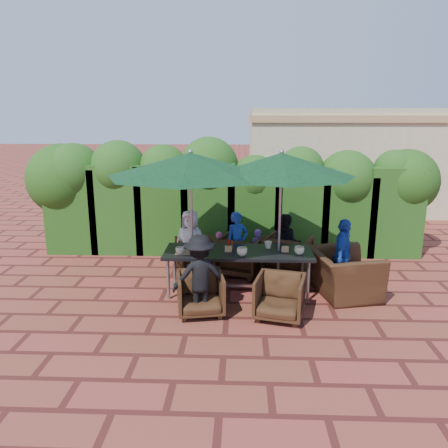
{
  "coord_description": "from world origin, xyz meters",
  "views": [
    {
      "loc": [
        0.21,
        -7.21,
        2.99
      ],
      "look_at": [
        -0.1,
        0.4,
        1.1
      ],
      "focal_mm": 35.0,
      "sensor_mm": 36.0,
      "label": 1
    }
  ],
  "objects_px": {
    "chair_far_mid": "(240,254)",
    "chair_end_right": "(344,267)",
    "umbrella_right": "(281,165)",
    "umbrella_left": "(191,165)",
    "dining_table": "(238,255)",
    "chair_near_right": "(280,295)",
    "chair_far_right": "(288,253)",
    "chair_near_left": "(200,292)",
    "chair_far_left": "(196,253)"
  },
  "relations": [
    {
      "from": "umbrella_right",
      "to": "chair_far_right",
      "type": "distance_m",
      "value": 2.0
    },
    {
      "from": "umbrella_left",
      "to": "chair_near_left",
      "type": "distance_m",
      "value": 2.07
    },
    {
      "from": "umbrella_left",
      "to": "chair_near_left",
      "type": "bearing_deg",
      "value": -76.06
    },
    {
      "from": "chair_near_left",
      "to": "chair_near_right",
      "type": "bearing_deg",
      "value": -14.95
    },
    {
      "from": "umbrella_right",
      "to": "chair_far_right",
      "type": "xyz_separation_m",
      "value": [
        0.26,
        0.85,
        -1.79
      ]
    },
    {
      "from": "dining_table",
      "to": "chair_far_mid",
      "type": "bearing_deg",
      "value": 88.03
    },
    {
      "from": "chair_near_left",
      "to": "chair_far_left",
      "type": "bearing_deg",
      "value": 87.49
    },
    {
      "from": "chair_far_mid",
      "to": "chair_near_left",
      "type": "xyz_separation_m",
      "value": [
        -0.6,
        -1.76,
        -0.05
      ]
    },
    {
      "from": "chair_far_mid",
      "to": "umbrella_left",
      "type": "bearing_deg",
      "value": 66.24
    },
    {
      "from": "chair_far_mid",
      "to": "chair_near_right",
      "type": "relative_size",
      "value": 1.13
    },
    {
      "from": "chair_far_right",
      "to": "chair_end_right",
      "type": "distance_m",
      "value": 1.28
    },
    {
      "from": "umbrella_left",
      "to": "chair_far_right",
      "type": "bearing_deg",
      "value": 27.25
    },
    {
      "from": "chair_far_mid",
      "to": "dining_table",
      "type": "bearing_deg",
      "value": 107.3
    },
    {
      "from": "umbrella_left",
      "to": "chair_near_right",
      "type": "relative_size",
      "value": 3.8
    },
    {
      "from": "chair_far_left",
      "to": "chair_far_right",
      "type": "relative_size",
      "value": 0.87
    },
    {
      "from": "dining_table",
      "to": "chair_near_right",
      "type": "xyz_separation_m",
      "value": [
        0.64,
        -0.97,
        -0.31
      ]
    },
    {
      "from": "umbrella_right",
      "to": "chair_far_left",
      "type": "height_order",
      "value": "umbrella_right"
    },
    {
      "from": "umbrella_left",
      "to": "chair_far_mid",
      "type": "xyz_separation_m",
      "value": [
        0.82,
        0.88,
        -1.8
      ]
    },
    {
      "from": "umbrella_right",
      "to": "chair_end_right",
      "type": "distance_m",
      "value": 2.03
    },
    {
      "from": "umbrella_right",
      "to": "chair_near_right",
      "type": "distance_m",
      "value": 2.12
    },
    {
      "from": "dining_table",
      "to": "umbrella_left",
      "type": "distance_m",
      "value": 1.73
    },
    {
      "from": "chair_near_right",
      "to": "chair_end_right",
      "type": "height_order",
      "value": "chair_end_right"
    },
    {
      "from": "chair_near_right",
      "to": "chair_far_left",
      "type": "bearing_deg",
      "value": 139.75
    },
    {
      "from": "umbrella_left",
      "to": "chair_end_right",
      "type": "distance_m",
      "value": 3.1
    },
    {
      "from": "dining_table",
      "to": "chair_far_left",
      "type": "bearing_deg",
      "value": 128.34
    },
    {
      "from": "chair_far_right",
      "to": "chair_end_right",
      "type": "bearing_deg",
      "value": 153.51
    },
    {
      "from": "chair_far_mid",
      "to": "chair_far_right",
      "type": "height_order",
      "value": "chair_far_right"
    },
    {
      "from": "umbrella_left",
      "to": "chair_end_right",
      "type": "relative_size",
      "value": 2.39
    },
    {
      "from": "umbrella_right",
      "to": "chair_end_right",
      "type": "height_order",
      "value": "umbrella_right"
    },
    {
      "from": "umbrella_right",
      "to": "chair_end_right",
      "type": "relative_size",
      "value": 2.12
    },
    {
      "from": "dining_table",
      "to": "chair_end_right",
      "type": "bearing_deg",
      "value": -1.41
    },
    {
      "from": "chair_far_right",
      "to": "chair_near_right",
      "type": "bearing_deg",
      "value": 102.33
    },
    {
      "from": "umbrella_left",
      "to": "dining_table",
      "type": "bearing_deg",
      "value": -0.71
    },
    {
      "from": "umbrella_left",
      "to": "chair_far_left",
      "type": "xyz_separation_m",
      "value": [
        -0.05,
        1.05,
        -1.85
      ]
    },
    {
      "from": "chair_near_left",
      "to": "chair_near_right",
      "type": "height_order",
      "value": "chair_near_right"
    },
    {
      "from": "chair_far_left",
      "to": "dining_table",
      "type": "bearing_deg",
      "value": 109.27
    },
    {
      "from": "chair_near_right",
      "to": "umbrella_right",
      "type": "bearing_deg",
      "value": 100.64
    },
    {
      "from": "umbrella_left",
      "to": "chair_far_left",
      "type": "height_order",
      "value": "umbrella_left"
    },
    {
      "from": "dining_table",
      "to": "chair_end_right",
      "type": "relative_size",
      "value": 2.17
    },
    {
      "from": "chair_far_mid",
      "to": "chair_near_right",
      "type": "xyz_separation_m",
      "value": [
        0.61,
        -1.86,
        -0.05
      ]
    },
    {
      "from": "dining_table",
      "to": "chair_far_right",
      "type": "relative_size",
      "value": 2.96
    },
    {
      "from": "chair_far_left",
      "to": "chair_near_right",
      "type": "xyz_separation_m",
      "value": [
        1.48,
        -2.03,
        -0.0
      ]
    },
    {
      "from": "umbrella_left",
      "to": "chair_far_left",
      "type": "distance_m",
      "value": 2.12
    },
    {
      "from": "chair_end_right",
      "to": "chair_far_mid",
      "type": "bearing_deg",
      "value": 49.96
    },
    {
      "from": "chair_far_right",
      "to": "umbrella_left",
      "type": "bearing_deg",
      "value": 48.99
    },
    {
      "from": "dining_table",
      "to": "chair_far_left",
      "type": "distance_m",
      "value": 1.39
    },
    {
      "from": "chair_far_mid",
      "to": "chair_end_right",
      "type": "bearing_deg",
      "value": 171.37
    },
    {
      "from": "dining_table",
      "to": "umbrella_left",
      "type": "relative_size",
      "value": 0.91
    },
    {
      "from": "chair_end_right",
      "to": "umbrella_right",
      "type": "bearing_deg",
      "value": 72.57
    },
    {
      "from": "chair_far_mid",
      "to": "chair_near_right",
      "type": "height_order",
      "value": "chair_far_mid"
    }
  ]
}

